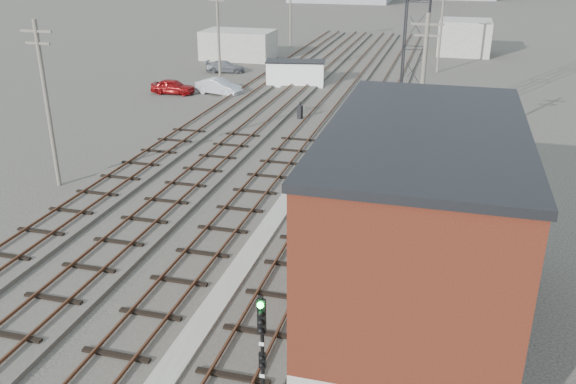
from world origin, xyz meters
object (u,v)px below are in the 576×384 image
at_px(car_red, 173,87).
at_px(car_grey, 225,67).
at_px(site_trailer, 295,73).
at_px(switch_stand, 300,113).
at_px(signal_mast, 262,346).
at_px(car_silver, 219,87).

height_order(car_red, car_grey, car_red).
height_order(site_trailer, car_red, site_trailer).
xyz_separation_m(site_trailer, car_red, (-9.63, -6.27, -0.50)).
height_order(site_trailer, car_grey, site_trailer).
bearing_deg(switch_stand, signal_mast, -62.07).
bearing_deg(car_grey, site_trailer, -125.76).
bearing_deg(switch_stand, car_red, 172.44).
height_order(signal_mast, site_trailer, signal_mast).
height_order(signal_mast, car_red, signal_mast).
height_order(signal_mast, car_grey, signal_mast).
height_order(switch_stand, car_silver, switch_stand).
distance_m(site_trailer, car_silver, 7.79).
xyz_separation_m(signal_mast, car_grey, (-18.47, 45.92, -1.53)).
bearing_deg(car_red, switch_stand, -114.93).
bearing_deg(switch_stand, car_grey, 142.79).
height_order(switch_stand, site_trailer, site_trailer).
relative_size(signal_mast, switch_stand, 2.63).
distance_m(car_silver, car_grey, 9.90).
xyz_separation_m(switch_stand, car_grey, (-12.06, 16.01, -0.08)).
height_order(car_red, car_silver, car_silver).
relative_size(switch_stand, car_red, 0.36).
relative_size(signal_mast, site_trailer, 0.63).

